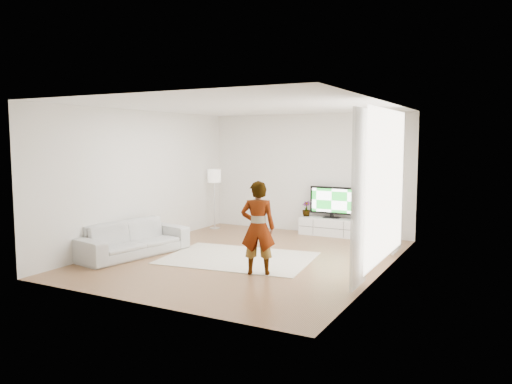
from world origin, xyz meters
The scene contains 17 objects.
floor centered at (0.00, 0.00, 0.00)m, with size 6.00×6.00×0.00m, color #956A43.
ceiling centered at (0.00, 0.00, 2.80)m, with size 6.00×6.00×0.00m, color white.
wall_left centered at (-2.50, 0.00, 1.40)m, with size 0.02×6.00×2.80m, color silver.
wall_right centered at (2.50, 0.00, 1.40)m, with size 0.02×6.00×2.80m, color silver.
wall_back centered at (0.00, 3.00, 1.40)m, with size 5.00×0.02×2.80m, color silver.
wall_front centered at (0.00, -3.00, 1.40)m, with size 5.00×0.02×2.80m, color silver.
window centered at (2.48, 0.30, 1.45)m, with size 0.01×2.60×2.50m, color white.
curtain_near centered at (2.40, -1.00, 1.35)m, with size 0.04×0.70×2.60m, color white.
curtain_far centered at (2.40, 1.60, 1.35)m, with size 0.04×0.70×2.60m, color white.
media_console centered at (0.67, 2.76, 0.20)m, with size 1.45×0.41×0.41m.
television centered at (0.67, 2.79, 0.80)m, with size 1.04×0.20×0.72m.
game_console centered at (1.30, 2.76, 0.52)m, with size 0.06×0.18×0.23m.
potted_plant centered at (0.05, 2.77, 0.58)m, with size 0.20×0.20×0.35m, color #3F7238.
rug centered at (-0.11, -0.15, 0.01)m, with size 2.67×1.92×0.01m, color beige.
player centered at (0.72, -0.96, 0.78)m, with size 0.56×0.37×1.53m, color #334772.
sofa centered at (-2.02, -0.86, 0.32)m, with size 2.20×0.86×0.64m, color #B6B6B1.
floor_lamp centered at (-2.20, 2.30, 1.25)m, with size 0.33×0.33×1.47m.
Camera 1 is at (4.42, -8.03, 2.20)m, focal length 35.00 mm.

